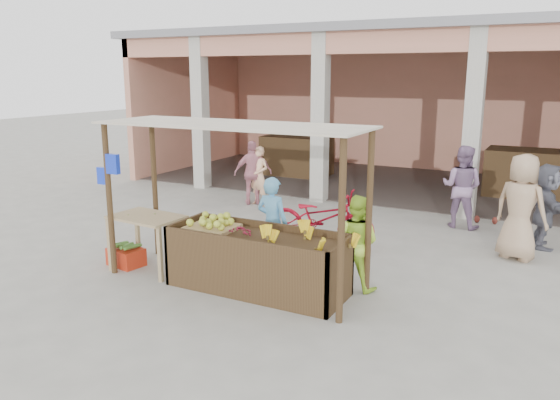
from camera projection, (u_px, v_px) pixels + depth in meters
The scene contains 20 objects.
ground at pixel (229, 283), 8.18m from camera, with size 60.00×60.00×0.00m, color gray.
market_building at pixel (402, 87), 15.24m from camera, with size 14.40×6.40×4.20m.
fruit_stall at pixel (257, 264), 7.87m from camera, with size 2.60×0.95×0.80m, color #45311B.
stall_awning at pixel (227, 152), 7.79m from camera, with size 4.09×1.35×2.39m.
banana_heap at pixel (308, 237), 7.39m from camera, with size 1.17×0.64×0.21m, color yellow, non-canonical shape.
melon_tray at pixel (212, 224), 8.12m from camera, with size 0.70×0.61×0.19m.
berry_heap at pixel (240, 231), 7.84m from camera, with size 0.46×0.37×0.15m, color maroon.
side_table at pixel (147, 225), 8.59m from camera, with size 1.16×0.82×0.90m.
papaya_pile at pixel (146, 209), 8.53m from camera, with size 0.78×0.44×0.22m, color #3D7E29, non-canonical shape.
red_crate at pixel (126, 257), 8.93m from camera, with size 0.56×0.40×0.29m, color #B62A13.
plantain_bundle at pixel (125, 246), 8.89m from camera, with size 0.43×0.30×0.09m, color #4E8932, non-canonical shape.
produce_sacks at pixel (487, 210), 11.38m from camera, with size 0.78×0.49×0.60m.
vendor_blue at pixel (272, 220), 8.63m from camera, with size 0.60×0.44×1.61m, color #5BA6D8.
vendor_green at pixel (357, 240), 7.86m from camera, with size 0.71×0.41×1.47m, color #B0DE38.
motorcycle at pixel (320, 217), 9.84m from camera, with size 2.07×0.71×1.08m, color #A50D20.
shopper_b at pixel (253, 171), 12.96m from camera, with size 0.96×0.51×1.63m, color #D18291.
shopper_c at pixel (521, 201), 9.07m from camera, with size 0.96×0.62×1.99m, color tan.
shopper_d at pixel (546, 204), 9.72m from camera, with size 1.49×0.61×1.61m, color #555663.
shopper_e at pixel (259, 175), 12.94m from camera, with size 0.54×0.41×1.45m, color #FABD91.
shopper_f at pixel (462, 183), 10.99m from camera, with size 0.90×0.51×1.84m, color gray.
Camera 1 is at (4.25, -6.45, 3.08)m, focal length 35.00 mm.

